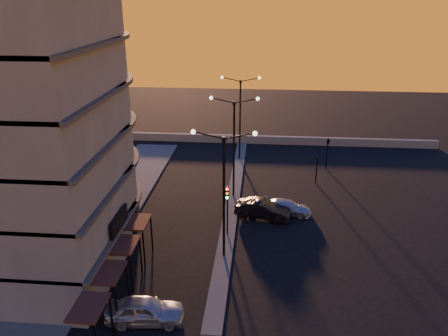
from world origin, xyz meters
TOP-DOWN VIEW (x-y plane):
  - ground at (0.00, 0.00)m, footprint 120.00×120.00m
  - sidewalk_west at (-10.50, 4.00)m, footprint 5.00×40.00m
  - median at (0.00, 10.00)m, footprint 1.20×36.00m
  - parapet at (2.00, 26.00)m, footprint 44.00×0.50m
  - building at (-14.00, 0.03)m, footprint 14.35×17.08m
  - streetlamp_near at (0.00, 0.00)m, footprint 4.32×0.32m
  - streetlamp_mid at (0.00, 10.00)m, footprint 4.32×0.32m
  - streetlamp_far at (0.00, 20.00)m, footprint 4.32×0.32m
  - traffic_light_main at (0.00, 2.87)m, footprint 0.28×0.44m
  - signal_east_a at (8.00, 14.00)m, footprint 0.13×0.16m
  - signal_east_b at (9.50, 18.00)m, footprint 0.42×1.99m
  - car_hatchback at (-3.92, -7.10)m, footprint 4.63×2.19m
  - car_sedan at (2.75, 6.20)m, footprint 4.89×2.72m
  - car_wagon at (4.83, 7.12)m, footprint 4.33×2.41m

SIDE VIEW (x-z plane):
  - ground at x=0.00m, z-range 0.00..0.00m
  - sidewalk_west at x=-10.50m, z-range 0.00..0.12m
  - median at x=0.00m, z-range 0.00..0.12m
  - parapet at x=2.00m, z-range 0.00..1.00m
  - car_wagon at x=4.83m, z-range 0.00..1.19m
  - car_sedan at x=2.75m, z-range 0.00..1.53m
  - car_hatchback at x=-3.92m, z-range 0.00..1.53m
  - signal_east_a at x=8.00m, z-range 0.13..3.73m
  - traffic_light_main at x=0.00m, z-range 0.76..5.01m
  - signal_east_b at x=9.50m, z-range 1.30..4.90m
  - streetlamp_near at x=0.00m, z-range 0.84..10.35m
  - streetlamp_mid at x=0.00m, z-range 0.84..10.35m
  - streetlamp_far at x=0.00m, z-range 0.84..10.35m
  - building at x=-14.00m, z-range -0.59..24.41m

